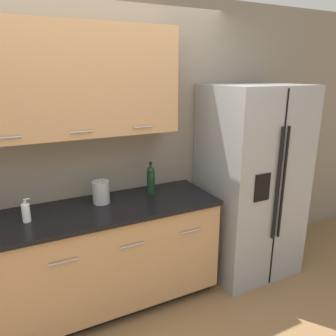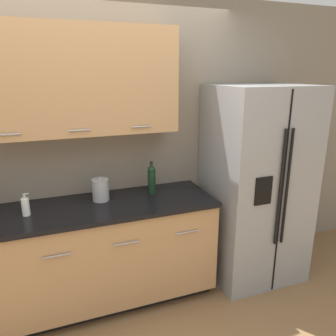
# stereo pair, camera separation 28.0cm
# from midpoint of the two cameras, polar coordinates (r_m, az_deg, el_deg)

# --- Properties ---
(wall_back) EXTENTS (10.00, 0.39, 2.60)m
(wall_back) POSITION_cam_midpoint_polar(r_m,az_deg,el_deg) (2.85, -10.40, 5.78)
(wall_back) COLOR gray
(wall_back) RESTS_ON ground_plane
(counter_unit) EXTENTS (2.13, 0.64, 0.92)m
(counter_unit) POSITION_cam_midpoint_polar(r_m,az_deg,el_deg) (2.91, -10.82, -14.84)
(counter_unit) COLOR black
(counter_unit) RESTS_ON ground_plane
(refrigerator) EXTENTS (0.86, 0.77, 1.85)m
(refrigerator) POSITION_cam_midpoint_polar(r_m,az_deg,el_deg) (3.26, 17.42, -2.84)
(refrigerator) COLOR gray
(refrigerator) RESTS_ON ground_plane
(wine_bottle) EXTENTS (0.07, 0.07, 0.29)m
(wine_bottle) POSITION_cam_midpoint_polar(r_m,az_deg,el_deg) (2.89, -0.12, -1.96)
(wine_bottle) COLOR black
(wine_bottle) RESTS_ON counter_unit
(soap_dispenser) EXTENTS (0.06, 0.06, 0.18)m
(soap_dispenser) POSITION_cam_midpoint_polar(r_m,az_deg,el_deg) (2.64, -20.81, -6.34)
(soap_dispenser) COLOR white
(soap_dispenser) RESTS_ON counter_unit
(steel_canister) EXTENTS (0.14, 0.14, 0.20)m
(steel_canister) POSITION_cam_midpoint_polar(r_m,az_deg,el_deg) (2.77, -8.86, -3.79)
(steel_canister) COLOR #A3A3A5
(steel_canister) RESTS_ON counter_unit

